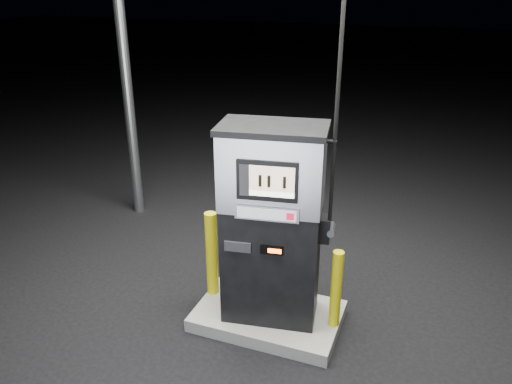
% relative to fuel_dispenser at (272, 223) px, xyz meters
% --- Properties ---
extents(ground, '(80.00, 80.00, 0.00)m').
position_rel_fuel_dispenser_xyz_m(ground, '(-0.04, 0.01, -1.26)').
color(ground, black).
rests_on(ground, ground).
extents(pump_island, '(1.60, 1.00, 0.15)m').
position_rel_fuel_dispenser_xyz_m(pump_island, '(-0.04, 0.01, -1.18)').
color(pump_island, slate).
rests_on(pump_island, ground).
extents(fuel_dispenser, '(1.23, 0.80, 4.47)m').
position_rel_fuel_dispenser_xyz_m(fuel_dispenser, '(0.00, 0.00, 0.00)').
color(fuel_dispenser, black).
rests_on(fuel_dispenser, pump_island).
extents(bollard_left, '(0.14, 0.14, 1.03)m').
position_rel_fuel_dispenser_xyz_m(bollard_left, '(-0.78, 0.13, -0.59)').
color(bollard_left, '#C8BA0B').
rests_on(bollard_left, pump_island).
extents(bollard_right, '(0.12, 0.12, 0.89)m').
position_rel_fuel_dispenser_xyz_m(bollard_right, '(0.70, 0.04, -0.66)').
color(bollard_right, '#C8BA0B').
rests_on(bollard_right, pump_island).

